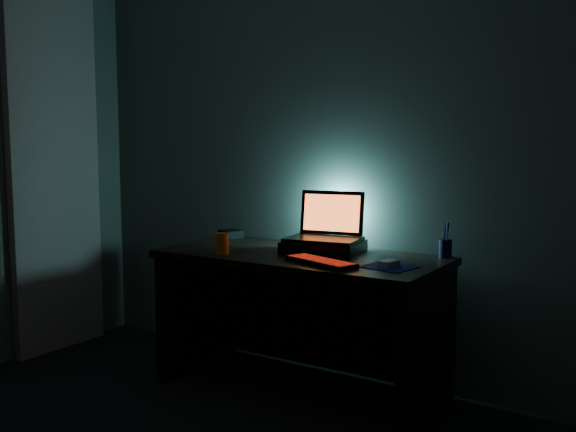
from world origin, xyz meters
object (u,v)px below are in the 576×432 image
object	(u,v)px
laptop	(327,229)
router	(231,234)
juice_glass	(222,244)
mouse	(389,263)
pen_cup	(445,248)
keyboard	(321,262)

from	to	relation	value
laptop	router	world-z (taller)	laptop
juice_glass	router	world-z (taller)	juice_glass
mouse	pen_cup	distance (m)	0.42
pen_cup	router	world-z (taller)	pen_cup
juice_glass	mouse	bearing A→B (deg)	8.68
keyboard	mouse	world-z (taller)	mouse
router	keyboard	bearing A→B (deg)	-5.55
keyboard	pen_cup	xyz separation A→B (m)	(0.44, 0.50, 0.03)
keyboard	juice_glass	size ratio (longest dim) A/B	3.73
laptop	router	distance (m)	0.75
laptop	mouse	xyz separation A→B (m)	(0.48, -0.25, -0.10)
keyboard	mouse	size ratio (longest dim) A/B	4.24
laptop	pen_cup	distance (m)	0.63
keyboard	router	distance (m)	1.02
pen_cup	juice_glass	world-z (taller)	juice_glass
juice_glass	pen_cup	bearing A→B (deg)	27.59
pen_cup	juice_glass	xyz separation A→B (m)	(-1.02, -0.53, 0.01)
laptop	keyboard	distance (m)	0.41
mouse	juice_glass	distance (m)	0.89
keyboard	juice_glass	bearing A→B (deg)	-158.48
mouse	keyboard	bearing A→B (deg)	-150.17
mouse	router	xyz separation A→B (m)	(-1.21, 0.37, 0.00)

